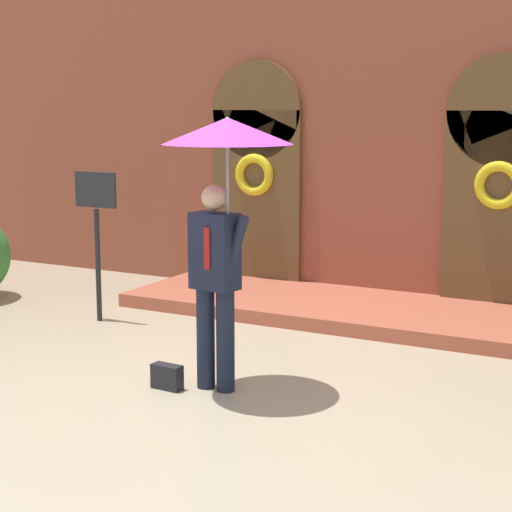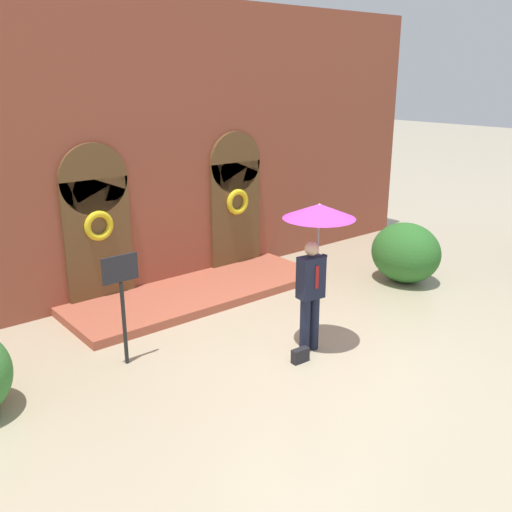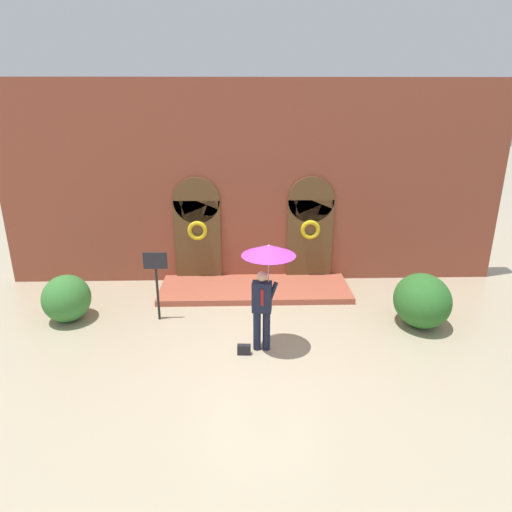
{
  "view_description": "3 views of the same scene",
  "coord_description": "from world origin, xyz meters",
  "px_view_note": "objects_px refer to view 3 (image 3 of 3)",
  "views": [
    {
      "loc": [
        3.78,
        -6.15,
        2.46
      ],
      "look_at": [
        -0.23,
        1.33,
        0.96
      ],
      "focal_mm": 60.0,
      "sensor_mm": 36.0,
      "label": 1
    },
    {
      "loc": [
        -5.78,
        -5.77,
        4.2
      ],
      "look_at": [
        0.29,
        1.62,
        1.14
      ],
      "focal_mm": 40.0,
      "sensor_mm": 36.0,
      "label": 2
    },
    {
      "loc": [
        -0.29,
        -8.55,
        5.17
      ],
      "look_at": [
        -0.0,
        1.7,
        1.54
      ],
      "focal_mm": 32.0,
      "sensor_mm": 36.0,
      "label": 3
    }
  ],
  "objects_px": {
    "sign_post": "(156,275)",
    "shrub_left": "(67,298)",
    "shrub_right": "(422,301)",
    "person_with_umbrella": "(267,266)",
    "handbag": "(244,350)"
  },
  "relations": [
    {
      "from": "shrub_left",
      "to": "shrub_right",
      "type": "xyz_separation_m",
      "value": [
        8.42,
        -0.49,
        0.06
      ]
    },
    {
      "from": "person_with_umbrella",
      "to": "shrub_left",
      "type": "distance_m",
      "value": 5.14
    },
    {
      "from": "handbag",
      "to": "shrub_left",
      "type": "xyz_separation_m",
      "value": [
        -4.25,
        1.7,
        0.45
      ]
    },
    {
      "from": "sign_post",
      "to": "shrub_right",
      "type": "xyz_separation_m",
      "value": [
        6.23,
        -0.45,
        -0.54
      ]
    },
    {
      "from": "sign_post",
      "to": "shrub_left",
      "type": "height_order",
      "value": "sign_post"
    },
    {
      "from": "sign_post",
      "to": "shrub_right",
      "type": "bearing_deg",
      "value": -4.13
    },
    {
      "from": "person_with_umbrella",
      "to": "sign_post",
      "type": "relative_size",
      "value": 1.37
    },
    {
      "from": "shrub_left",
      "to": "person_with_umbrella",
      "type": "bearing_deg",
      "value": -17.56
    },
    {
      "from": "shrub_left",
      "to": "shrub_right",
      "type": "distance_m",
      "value": 8.44
    },
    {
      "from": "shrub_right",
      "to": "person_with_umbrella",
      "type": "bearing_deg",
      "value": -164.83
    },
    {
      "from": "sign_post",
      "to": "shrub_left",
      "type": "distance_m",
      "value": 2.27
    },
    {
      "from": "sign_post",
      "to": "shrub_right",
      "type": "relative_size",
      "value": 1.15
    },
    {
      "from": "sign_post",
      "to": "shrub_right",
      "type": "height_order",
      "value": "sign_post"
    },
    {
      "from": "sign_post",
      "to": "shrub_left",
      "type": "xyz_separation_m",
      "value": [
        -2.19,
        0.04,
        -0.6
      ]
    },
    {
      "from": "handbag",
      "to": "person_with_umbrella",
      "type": "bearing_deg",
      "value": 25.79
    }
  ]
}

